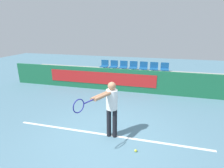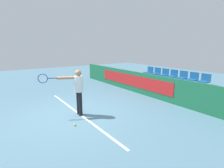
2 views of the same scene
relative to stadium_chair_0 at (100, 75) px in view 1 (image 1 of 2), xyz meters
The scene contains 21 objects.
ground_plane 5.08m from the stadium_chair_0, 70.26° to the right, with size 30.00×30.00×0.00m, color slate.
court_baseline 4.85m from the stadium_chair_0, 69.26° to the right, with size 5.80×0.08×0.01m.
barrier_wall 1.79m from the stadium_chair_0, 21.80° to the right, with size 12.68×0.14×1.11m.
bleacher_tier_front 1.75m from the stadium_chair_0, ahead, with size 12.28×0.93×0.36m.
bleacher_tier_middle 1.90m from the stadium_chair_0, 25.52° to the left, with size 12.28×0.93×0.73m.
stadium_chair_0 is the anchor object (origin of this frame).
stadium_chair_1 0.57m from the stadium_chair_0, ahead, with size 0.43×0.43×0.49m.
stadium_chair_2 1.14m from the stadium_chair_0, ahead, with size 0.43×0.43×0.49m.
stadium_chair_3 1.71m from the stadium_chair_0, ahead, with size 0.43×0.43×0.49m.
stadium_chair_4 2.27m from the stadium_chair_0, ahead, with size 0.43×0.43×0.49m.
stadium_chair_5 2.84m from the stadium_chair_0, ahead, with size 0.43×0.43×0.49m.
stadium_chair_6 3.41m from the stadium_chair_0, ahead, with size 0.43×0.43×0.49m.
stadium_chair_7 1.00m from the stadium_chair_0, 90.00° to the left, with size 0.43×0.43×0.49m.
stadium_chair_8 1.15m from the stadium_chair_0, 58.60° to the left, with size 0.43×0.43×0.49m.
stadium_chair_9 1.51m from the stadium_chair_0, 39.32° to the left, with size 0.43×0.43×0.49m.
stadium_chair_10 1.98m from the stadium_chair_0, 28.64° to the left, with size 0.43×0.43×0.49m.
stadium_chair_11 2.48m from the stadium_chair_0, 22.27° to the left, with size 0.43×0.43×0.49m.
stadium_chair_12 3.01m from the stadium_chair_0, 18.14° to the left, with size 0.43×0.43×0.49m.
stadium_chair_13 3.55m from the stadium_chair_0, 15.27° to the left, with size 0.43×0.43×0.49m.
tennis_player 4.95m from the stadium_chair_0, 68.24° to the right, with size 0.70×1.39×1.64m.
tennis_ball 5.69m from the stadium_chair_0, 62.57° to the right, with size 0.07×0.07×0.07m.
Camera 1 is at (1.24, -4.00, 2.98)m, focal length 28.00 mm.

